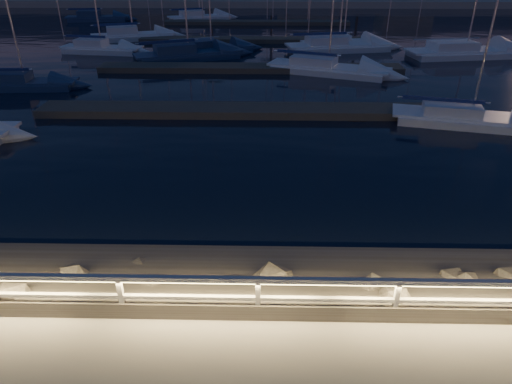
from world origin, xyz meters
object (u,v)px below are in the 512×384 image
at_px(sailboat_a, 23,83).
at_px(sailboat_k, 336,45).
at_px(sailboat_h, 325,67).
at_px(sailboat_l, 463,51).
at_px(sailboat_d, 466,117).
at_px(sailboat_i, 131,35).
at_px(sailboat_g, 341,42).
at_px(sailboat_f, 186,54).
at_px(guard_rail, 208,288).
at_px(sailboat_m, 96,17).
at_px(sailboat_n, 198,17).
at_px(sailboat_j, 209,48).
at_px(sailboat_e, 100,48).

bearing_deg(sailboat_a, sailboat_k, 26.59).
distance_m(sailboat_h, sailboat_l, 13.38).
height_order(sailboat_k, sailboat_l, sailboat_l).
distance_m(sailboat_d, sailboat_i, 33.74).
bearing_deg(sailboat_g, sailboat_f, -168.45).
relative_size(guard_rail, sailboat_m, 3.44).
relative_size(sailboat_m, sailboat_n, 0.95).
distance_m(sailboat_a, sailboat_k, 25.14).
bearing_deg(sailboat_f, guard_rail, -103.50).
distance_m(sailboat_f, sailboat_k, 13.19).
xyz_separation_m(sailboat_f, sailboat_k, (12.60, 3.90, -0.00)).
height_order(sailboat_f, sailboat_j, sailboat_f).
xyz_separation_m(sailboat_i, sailboat_l, (29.56, -7.52, -0.01)).
relative_size(sailboat_f, sailboat_n, 1.08).
height_order(sailboat_d, sailboat_g, sailboat_g).
distance_m(guard_rail, sailboat_f, 30.27).
bearing_deg(sailboat_i, sailboat_h, -56.60).
height_order(sailboat_h, sailboat_m, sailboat_h).
xyz_separation_m(guard_rail, sailboat_j, (-3.68, 32.40, -0.95)).
height_order(guard_rail, sailboat_i, sailboat_i).
bearing_deg(sailboat_l, sailboat_h, -163.01).
bearing_deg(sailboat_g, guard_rail, -114.76).
bearing_deg(sailboat_h, sailboat_a, -145.38).
bearing_deg(sailboat_l, sailboat_f, 174.71).
height_order(sailboat_g, sailboat_i, sailboat_i).
distance_m(sailboat_e, sailboat_n, 21.64).
xyz_separation_m(sailboat_d, sailboat_m, (-31.48, 37.82, 0.06)).
distance_m(sailboat_d, sailboat_j, 23.28).
distance_m(sailboat_a, sailboat_j, 15.71).
distance_m(sailboat_j, sailboat_l, 21.16).
bearing_deg(sailboat_h, guard_rail, -80.83).
height_order(sailboat_e, sailboat_f, sailboat_f).
relative_size(sailboat_f, sailboat_m, 1.14).
xyz_separation_m(sailboat_j, sailboat_k, (11.00, 1.29, 0.04)).
xyz_separation_m(sailboat_d, sailboat_i, (-23.45, 24.25, 0.08)).
bearing_deg(guard_rail, sailboat_a, 124.43).
relative_size(sailboat_d, sailboat_j, 1.03).
relative_size(sailboat_a, sailboat_i, 0.79).
relative_size(guard_rail, sailboat_i, 3.22).
height_order(sailboat_a, sailboat_d, sailboat_d).
distance_m(guard_rail, sailboat_j, 32.62).
xyz_separation_m(sailboat_l, sailboat_m, (-37.59, 21.08, -0.01)).
bearing_deg(sailboat_g, sailboat_d, -93.12).
distance_m(sailboat_i, sailboat_m, 15.76).
distance_m(sailboat_h, sailboat_n, 30.67).
distance_m(guard_rail, sailboat_i, 40.72).
xyz_separation_m(guard_rail, sailboat_l, (17.46, 31.35, -0.91)).
bearing_deg(sailboat_i, sailboat_a, -115.88).
distance_m(sailboat_g, sailboat_l, 10.31).
relative_size(sailboat_a, sailboat_m, 0.84).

